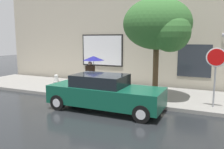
% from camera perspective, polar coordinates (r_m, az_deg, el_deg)
% --- Properties ---
extents(ground_plane, '(60.00, 60.00, 0.00)m').
position_cam_1_polar(ground_plane, '(9.84, -3.84, -8.42)').
color(ground_plane, black).
extents(sidewalk, '(20.00, 4.00, 0.15)m').
position_cam_1_polar(sidewalk, '(12.44, 2.77, -4.40)').
color(sidewalk, gray).
rests_on(sidewalk, ground).
extents(building_facade, '(20.00, 0.67, 7.00)m').
position_cam_1_polar(building_facade, '(14.49, 6.58, 10.98)').
color(building_facade, '#B2A893').
rests_on(building_facade, ground).
extents(parked_car, '(4.67, 1.81, 1.46)m').
position_cam_1_polar(parked_car, '(9.49, -1.86, -4.51)').
color(parked_car, '#0F4C38').
rests_on(parked_car, ground).
extents(fire_hydrant, '(0.30, 0.44, 0.80)m').
position_cam_1_polar(fire_hydrant, '(13.38, -13.47, -1.67)').
color(fire_hydrant, white).
rests_on(fire_hydrant, sidewalk).
extents(pedestrian_with_umbrella, '(1.09, 1.09, 1.87)m').
position_cam_1_polar(pedestrian_with_umbrella, '(12.17, -4.78, 2.93)').
color(pedestrian_with_umbrella, black).
rests_on(pedestrian_with_umbrella, sidewalk).
extents(street_tree, '(3.12, 2.66, 4.60)m').
position_cam_1_polar(street_tree, '(10.84, 11.58, 11.64)').
color(street_tree, '#4C3823').
rests_on(street_tree, sidewalk).
extents(stop_sign, '(0.76, 0.10, 2.41)m').
position_cam_1_polar(stop_sign, '(10.06, 24.09, 2.02)').
color(stop_sign, gray).
rests_on(stop_sign, sidewalk).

